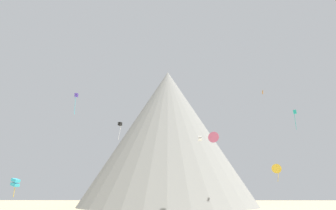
# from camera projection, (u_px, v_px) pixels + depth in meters

# --- Properties ---
(rock_massif) EXTENTS (87.74, 87.74, 54.55)m
(rock_massif) POSITION_uv_depth(u_px,v_px,m) (170.00, 139.00, 116.89)
(rock_massif) COLOR gray
(rock_massif) RESTS_ON ground_plane
(kite_gold_low) EXTENTS (2.12, 1.42, 3.70)m
(kite_gold_low) POSITION_uv_depth(u_px,v_px,m) (277.00, 169.00, 60.70)
(kite_gold_low) COLOR gold
(kite_cyan_low) EXTENTS (1.25, 1.20, 2.72)m
(kite_cyan_low) POSITION_uv_depth(u_px,v_px,m) (15.00, 183.00, 43.24)
(kite_cyan_low) COLOR #33BCDB
(kite_teal_mid) EXTENTS (0.88, 0.43, 4.66)m
(kite_teal_mid) POSITION_uv_depth(u_px,v_px,m) (295.00, 115.00, 66.65)
(kite_teal_mid) COLOR teal
(kite_orange_high) EXTENTS (0.16, 1.10, 1.23)m
(kite_orange_high) POSITION_uv_depth(u_px,v_px,m) (263.00, 92.00, 86.96)
(kite_orange_high) COLOR orange
(kite_white_mid) EXTENTS (1.07, 1.14, 1.26)m
(kite_white_mid) POSITION_uv_depth(u_px,v_px,m) (200.00, 138.00, 80.68)
(kite_white_mid) COLOR white
(kite_rainbow_mid) EXTENTS (2.59, 1.49, 2.60)m
(kite_rainbow_mid) POSITION_uv_depth(u_px,v_px,m) (214.00, 137.00, 67.39)
(kite_rainbow_mid) COLOR #E5668C
(kite_black_mid) EXTENTS (1.15, 1.16, 4.60)m
(kite_black_mid) POSITION_uv_depth(u_px,v_px,m) (120.00, 124.00, 75.00)
(kite_black_mid) COLOR black
(kite_indigo_high) EXTENTS (0.88, 0.90, 5.07)m
(kite_indigo_high) POSITION_uv_depth(u_px,v_px,m) (76.00, 96.00, 68.89)
(kite_indigo_high) COLOR #5138B2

